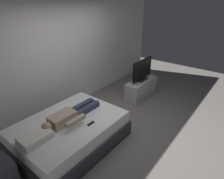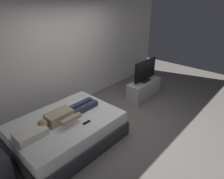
% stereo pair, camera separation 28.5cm
% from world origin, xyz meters
% --- Properties ---
extents(ground_plane, '(10.00, 10.00, 0.00)m').
position_xyz_m(ground_plane, '(0.00, 0.00, 0.00)').
color(ground_plane, slate).
extents(back_wall, '(6.40, 0.10, 2.80)m').
position_xyz_m(back_wall, '(0.40, 1.80, 1.40)').
color(back_wall, silver).
rests_on(back_wall, ground).
extents(bed, '(1.99, 1.46, 0.54)m').
position_xyz_m(bed, '(-0.99, 0.56, 0.26)').
color(bed, '#333338').
rests_on(bed, ground).
extents(pillow, '(0.48, 0.34, 0.12)m').
position_xyz_m(pillow, '(-1.67, 0.56, 0.60)').
color(pillow, silver).
rests_on(pillow, bed).
extents(person, '(1.26, 0.46, 0.18)m').
position_xyz_m(person, '(-0.96, 0.59, 0.62)').
color(person, tan).
rests_on(person, bed).
extents(remote, '(0.15, 0.04, 0.02)m').
position_xyz_m(remote, '(-0.81, 0.18, 0.55)').
color(remote, black).
rests_on(remote, bed).
extents(tv_stand, '(1.10, 0.40, 0.50)m').
position_xyz_m(tv_stand, '(1.56, 0.52, 0.25)').
color(tv_stand, '#B7B2AD').
rests_on(tv_stand, ground).
extents(tv, '(0.88, 0.20, 0.59)m').
position_xyz_m(tv, '(1.56, 0.52, 0.78)').
color(tv, black).
rests_on(tv, tv_stand).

